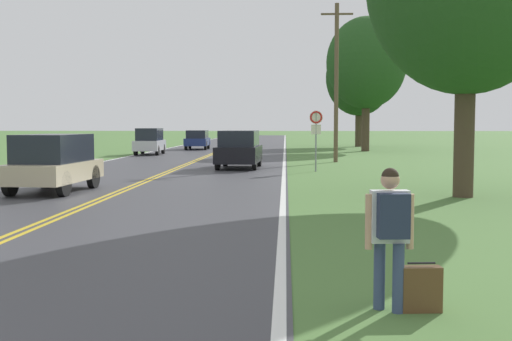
% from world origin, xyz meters
% --- Properties ---
extents(hitchhiker_person, '(0.56, 0.41, 1.66)m').
position_xyz_m(hitchhiker_person, '(6.47, 3.42, 1.02)').
color(hitchhiker_person, '#38476B').
rests_on(hitchhiker_person, ground).
extents(suitcase, '(0.47, 0.22, 0.58)m').
position_xyz_m(suitcase, '(6.83, 3.46, 0.26)').
color(suitcase, brown).
rests_on(suitcase, ground).
extents(traffic_sign, '(0.60, 0.10, 2.77)m').
position_xyz_m(traffic_sign, '(6.65, 25.36, 2.10)').
color(traffic_sign, gray).
rests_on(traffic_sign, ground).
extents(utility_pole_midground, '(1.80, 0.24, 8.93)m').
position_xyz_m(utility_pole_midground, '(8.13, 32.75, 4.62)').
color(utility_pole_midground, brown).
rests_on(utility_pole_midground, ground).
extents(tree_behind_sign, '(6.32, 6.32, 10.65)m').
position_xyz_m(tree_behind_sign, '(11.65, 47.62, 6.99)').
color(tree_behind_sign, '#473828').
rests_on(tree_behind_sign, ground).
extents(tree_right_cluster, '(6.32, 6.32, 10.24)m').
position_xyz_m(tree_right_cluster, '(12.28, 58.15, 6.57)').
color(tree_right_cluster, '#473828').
rests_on(tree_right_cluster, ground).
extents(car_champagne_suv_approaching, '(2.06, 4.18, 1.84)m').
position_xyz_m(car_champagne_suv_approaching, '(-2.08, 16.07, 0.97)').
color(car_champagne_suv_approaching, black).
rests_on(car_champagne_suv_approaching, ground).
extents(car_black_van_mid_near, '(2.11, 4.53, 1.85)m').
position_xyz_m(car_black_van_mid_near, '(3.01, 27.35, 0.97)').
color(car_black_van_mid_near, black).
rests_on(car_black_van_mid_near, ground).
extents(car_silver_suv_mid_far, '(1.85, 4.15, 1.87)m').
position_xyz_m(car_silver_suv_mid_far, '(-4.34, 41.08, 0.97)').
color(car_silver_suv_mid_far, black).
rests_on(car_silver_suv_mid_far, ground).
extents(car_dark_blue_suv_receding, '(1.98, 4.52, 1.63)m').
position_xyz_m(car_dark_blue_suv_receding, '(-2.25, 50.61, 0.89)').
color(car_dark_blue_suv_receding, black).
rests_on(car_dark_blue_suv_receding, ground).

